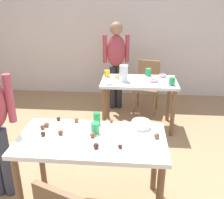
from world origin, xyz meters
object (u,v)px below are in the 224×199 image
object	(u,v)px
pitcher_far	(124,73)
person_adult_far	(116,59)
chair_far_table	(147,83)
mixing_bowl	(141,124)
dining_table_near	(92,148)
soda_can	(97,119)
dining_table_far	(139,88)

from	to	relation	value
pitcher_far	person_adult_far	bearing A→B (deg)	102.31
chair_far_table	mixing_bowl	bearing A→B (deg)	-94.36
dining_table_near	chair_far_table	world-z (taller)	chair_far_table
person_adult_far	mixing_bowl	distance (m)	2.18
chair_far_table	pitcher_far	world-z (taller)	pitcher_far
mixing_bowl	chair_far_table	bearing A→B (deg)	85.64
dining_table_near	person_adult_far	world-z (taller)	person_adult_far
mixing_bowl	dining_table_near	bearing A→B (deg)	-152.08
dining_table_near	mixing_bowl	bearing A→B (deg)	27.92
dining_table_near	soda_can	world-z (taller)	soda_can
dining_table_near	mixing_bowl	size ratio (longest dim) A/B	7.46
mixing_bowl	soda_can	bearing A→B (deg)	176.24
dining_table_far	person_adult_far	size ratio (longest dim) A/B	0.73
dining_table_far	dining_table_near	bearing A→B (deg)	-104.50
dining_table_far	mixing_bowl	bearing A→B (deg)	-89.99
pitcher_far	dining_table_near	bearing A→B (deg)	-97.26
person_adult_far	soda_can	xyz separation A→B (m)	(-0.03, -2.11, -0.09)
dining_table_near	mixing_bowl	world-z (taller)	mixing_bowl
person_adult_far	pitcher_far	bearing A→B (deg)	-77.69
person_adult_far	soda_can	distance (m)	2.12
person_adult_far	mixing_bowl	bearing A→B (deg)	-79.78
soda_can	dining_table_far	bearing A→B (deg)	73.45
person_adult_far	pitcher_far	world-z (taller)	person_adult_far
dining_table_far	mixing_bowl	size ratio (longest dim) A/B	6.29
dining_table_near	dining_table_far	bearing A→B (deg)	75.50
mixing_bowl	person_adult_far	bearing A→B (deg)	100.22
chair_far_table	mixing_bowl	distance (m)	2.13
dining_table_near	mixing_bowl	distance (m)	0.51
chair_far_table	mixing_bowl	xyz separation A→B (m)	(-0.16, -2.11, 0.29)
chair_far_table	soda_can	bearing A→B (deg)	-105.61
person_adult_far	mixing_bowl	world-z (taller)	person_adult_far
dining_table_near	pitcher_far	world-z (taller)	pitcher_far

